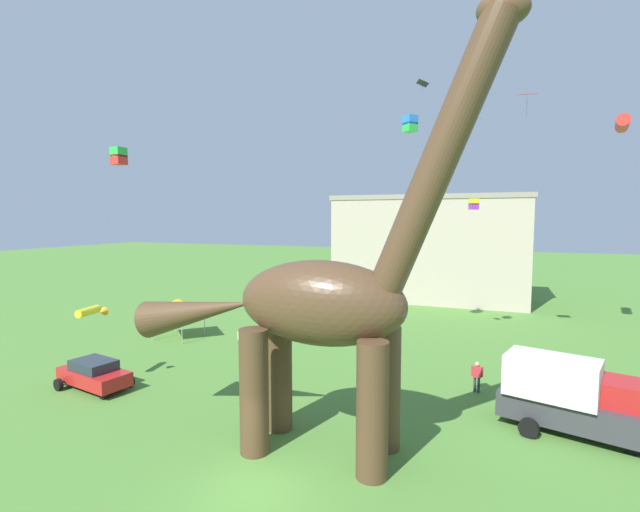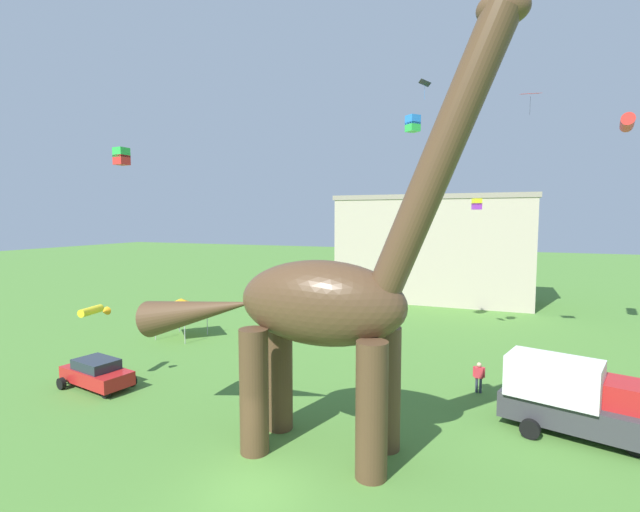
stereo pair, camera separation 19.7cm
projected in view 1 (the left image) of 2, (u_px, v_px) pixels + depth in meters
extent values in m
plane|color=#4C7F33|center=(256.00, 492.00, 14.95)|extent=(240.00, 240.00, 0.00)
cylinder|color=#513823|center=(386.00, 388.00, 17.63)|extent=(1.13, 1.13, 4.87)
cylinder|color=#513823|center=(372.00, 410.00, 15.63)|extent=(1.13, 1.13, 4.87)
cylinder|color=#513823|center=(279.00, 373.00, 19.30)|extent=(1.13, 1.13, 4.87)
cylinder|color=#513823|center=(254.00, 391.00, 17.30)|extent=(1.13, 1.13, 4.87)
ellipsoid|color=#513823|center=(321.00, 303.00, 17.18)|extent=(6.67, 2.87, 3.28)
cylinder|color=#513823|center=(440.00, 158.00, 15.18)|extent=(4.79, 1.23, 9.50)
ellipsoid|color=#513823|center=(503.00, 9.00, 14.14)|extent=(1.64, 1.03, 1.13)
cone|color=#513823|center=(199.00, 311.00, 19.25)|extent=(5.86, 1.64, 2.78)
cube|color=red|center=(94.00, 376.00, 23.99)|extent=(4.46, 2.54, 0.72)
cube|color=#232B35|center=(94.00, 365.00, 23.93)|extent=(2.52, 1.96, 0.52)
cylinder|color=black|center=(130.00, 381.00, 24.28)|extent=(0.65, 0.33, 0.62)
cylinder|color=black|center=(103.00, 393.00, 22.63)|extent=(0.65, 0.33, 0.62)
cylinder|color=black|center=(87.00, 374.00, 25.40)|extent=(0.65, 0.33, 0.62)
cylinder|color=black|center=(58.00, 385.00, 23.75)|extent=(0.65, 0.33, 0.62)
cube|color=#38383D|center=(571.00, 411.00, 18.98)|extent=(5.96, 3.58, 1.10)
cube|color=red|center=(624.00, 393.00, 18.23)|extent=(2.26, 2.35, 1.00)
cube|color=silver|center=(552.00, 377.00, 19.15)|extent=(4.00, 2.94, 1.70)
cylinder|color=black|center=(620.00, 421.00, 19.28)|extent=(0.84, 0.47, 0.80)
cylinder|color=black|center=(634.00, 444.00, 17.33)|extent=(0.84, 0.47, 0.80)
cylinder|color=black|center=(525.00, 408.00, 20.61)|extent=(0.84, 0.47, 0.80)
cylinder|color=black|center=(529.00, 428.00, 18.66)|extent=(0.84, 0.47, 0.80)
cylinder|color=#6B6056|center=(258.00, 356.00, 28.95)|extent=(0.08, 0.08, 0.49)
cylinder|color=#6B6056|center=(260.00, 356.00, 28.90)|extent=(0.08, 0.08, 0.49)
cube|color=blue|center=(259.00, 350.00, 28.89)|extent=(0.26, 0.16, 0.34)
sphere|color=tan|center=(259.00, 346.00, 28.87)|extent=(0.15, 0.15, 0.15)
cylinder|color=blue|center=(257.00, 349.00, 28.94)|extent=(0.06, 0.06, 0.33)
cylinder|color=blue|center=(261.00, 349.00, 28.83)|extent=(0.06, 0.06, 0.33)
cylinder|color=#2D3347|center=(475.00, 384.00, 23.57)|extent=(0.13, 0.13, 0.80)
cylinder|color=#2D3347|center=(479.00, 385.00, 23.50)|extent=(0.13, 0.13, 0.80)
cube|color=#D1333D|center=(477.00, 372.00, 23.48)|extent=(0.43, 0.27, 0.56)
sphere|color=tan|center=(477.00, 364.00, 23.44)|extent=(0.25, 0.25, 0.25)
cylinder|color=#D1333D|center=(472.00, 371.00, 23.56)|extent=(0.11, 0.11, 0.54)
cylinder|color=#D1333D|center=(482.00, 372.00, 23.39)|extent=(0.11, 0.11, 0.54)
cylinder|color=#2D3347|center=(240.00, 345.00, 30.76)|extent=(0.13, 0.13, 0.79)
cylinder|color=#2D3347|center=(243.00, 346.00, 30.69)|extent=(0.13, 0.13, 0.79)
cube|color=silver|center=(241.00, 336.00, 30.67)|extent=(0.43, 0.26, 0.56)
sphere|color=tan|center=(241.00, 330.00, 30.63)|extent=(0.25, 0.25, 0.25)
cylinder|color=silver|center=(238.00, 335.00, 30.75)|extent=(0.10, 0.10, 0.53)
cylinder|color=silver|center=(245.00, 336.00, 30.58)|extent=(0.10, 0.10, 0.53)
cylinder|color=#B2B2B7|center=(204.00, 322.00, 34.92)|extent=(0.06, 0.06, 2.10)
cylinder|color=#B2B2B7|center=(182.00, 330.00, 32.41)|extent=(0.06, 0.06, 2.10)
cylinder|color=#B2B2B7|center=(176.00, 319.00, 35.89)|extent=(0.06, 0.06, 2.10)
cylinder|color=#B2B2B7|center=(152.00, 327.00, 33.38)|extent=(0.06, 0.06, 2.10)
pyramid|color=orange|center=(178.00, 305.00, 34.03)|extent=(3.15, 3.15, 0.90)
cube|color=#287AE5|center=(410.00, 120.00, 30.87)|extent=(1.08, 1.08, 0.62)
cube|color=green|center=(410.00, 127.00, 30.91)|extent=(1.08, 1.08, 0.62)
cube|color=green|center=(118.00, 152.00, 26.50)|extent=(0.75, 0.75, 0.57)
cube|color=red|center=(119.00, 160.00, 26.54)|extent=(0.75, 0.75, 0.57)
cube|color=black|center=(423.00, 83.00, 26.43)|extent=(0.86, 1.01, 0.26)
cylinder|color=#287AE5|center=(422.00, 93.00, 26.48)|extent=(0.01, 0.01, 0.85)
cube|color=red|center=(527.00, 94.00, 27.72)|extent=(1.26, 1.03, 0.19)
cylinder|color=black|center=(527.00, 106.00, 27.79)|extent=(0.01, 0.01, 1.13)
cylinder|color=yellow|center=(88.00, 311.00, 24.11)|extent=(0.71, 1.60, 0.43)
cone|color=orange|center=(102.00, 312.00, 23.95)|extent=(0.52, 0.46, 0.45)
cube|color=yellow|center=(474.00, 202.00, 32.77)|extent=(0.75, 0.75, 0.45)
cube|color=purple|center=(474.00, 206.00, 32.80)|extent=(0.75, 0.75, 0.45)
cylinder|color=red|center=(623.00, 123.00, 31.12)|extent=(1.38, 3.12, 0.85)
cube|color=#B7A893|center=(429.00, 250.00, 49.95)|extent=(20.27, 8.24, 11.02)
cube|color=gray|center=(431.00, 198.00, 49.46)|extent=(20.67, 8.41, 0.50)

